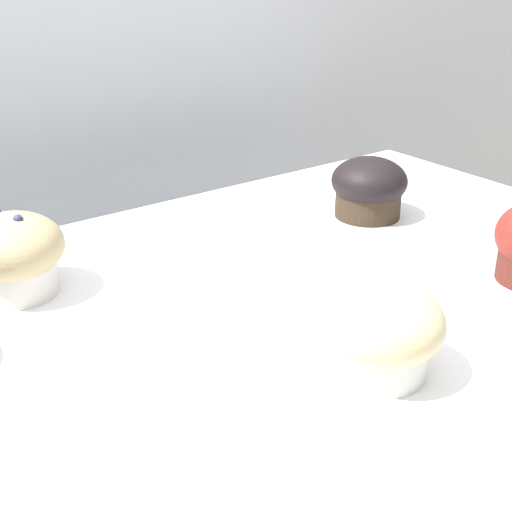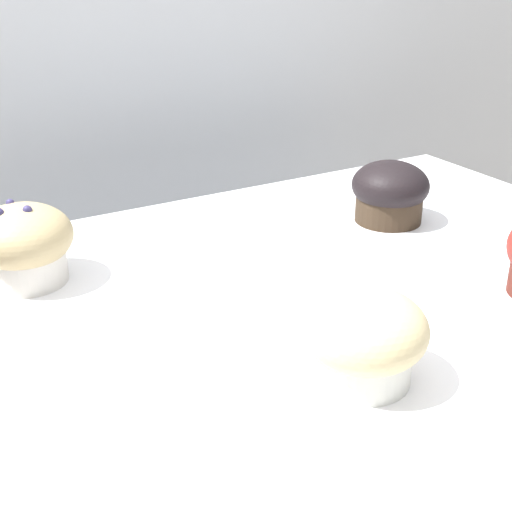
# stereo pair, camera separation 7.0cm
# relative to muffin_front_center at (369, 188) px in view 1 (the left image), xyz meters

# --- Properties ---
(wall_back) EXTENTS (3.20, 0.10, 1.80)m
(wall_back) POSITION_rel_muffin_front_center_xyz_m (-0.25, 0.48, -0.05)
(wall_back) COLOR silver
(wall_back) RESTS_ON ground
(muffin_front_center) EXTENTS (0.10, 0.10, 0.08)m
(muffin_front_center) POSITION_rel_muffin_front_center_xyz_m (0.00, 0.00, 0.00)
(muffin_front_center) COLOR #35281B
(muffin_front_center) RESTS_ON display_counter
(muffin_back_left) EXTENTS (0.10, 0.10, 0.08)m
(muffin_back_left) POSITION_rel_muffin_front_center_xyz_m (-0.25, -0.27, 0.00)
(muffin_back_left) COLOR silver
(muffin_back_left) RESTS_ON display_counter
(muffin_front_right) EXTENTS (0.10, 0.10, 0.09)m
(muffin_front_right) POSITION_rel_muffin_front_center_xyz_m (-0.44, 0.05, 0.00)
(muffin_front_right) COLOR silver
(muffin_front_right) RESTS_ON display_counter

